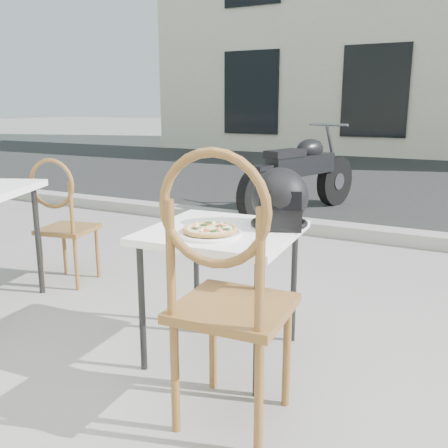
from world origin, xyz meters
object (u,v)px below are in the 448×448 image
at_px(helmet, 280,201).
at_px(motorcycle, 301,175).
at_px(plate, 210,233).
at_px(cafe_chair_main, 225,280).
at_px(pizza, 210,229).
at_px(cafe_chair_side, 62,215).
at_px(cafe_table_main, 222,241).

height_order(helmet, motorcycle, motorcycle).
relative_size(plate, cafe_chair_main, 0.32).
distance_m(pizza, cafe_chair_side, 1.61).
distance_m(cafe_table_main, cafe_chair_side, 1.55).
relative_size(cafe_chair_main, cafe_chair_side, 1.23).
distance_m(cafe_table_main, cafe_chair_main, 0.62).
bearing_deg(helmet, cafe_chair_side, 150.80).
distance_m(pizza, cafe_chair_main, 0.50).
relative_size(cafe_table_main, pizza, 2.30).
distance_m(plate, cafe_chair_side, 1.60).
bearing_deg(helmet, plate, -147.08).
bearing_deg(cafe_chair_main, pizza, -57.83).
distance_m(cafe_table_main, helmet, 0.35).
relative_size(cafe_table_main, plate, 2.08).
height_order(pizza, cafe_chair_main, cafe_chair_main).
distance_m(pizza, helmet, 0.40).
height_order(cafe_table_main, pizza, pizza).
xyz_separation_m(helmet, cafe_chair_side, (-1.72, 0.22, -0.29)).
distance_m(plate, cafe_chair_main, 0.50).
xyz_separation_m(cafe_table_main, cafe_chair_side, (-1.49, 0.40, -0.10)).
bearing_deg(motorcycle, cafe_chair_side, -85.60).
xyz_separation_m(helmet, motorcycle, (-1.01, 3.35, -0.35)).
relative_size(plate, cafe_chair_side, 0.39).
xyz_separation_m(cafe_table_main, pizza, (0.01, -0.14, 0.09)).
distance_m(plate, helmet, 0.41).
relative_size(helmet, cafe_chair_main, 0.34).
xyz_separation_m(cafe_table_main, motorcycle, (-0.78, 3.53, -0.15)).
distance_m(cafe_table_main, plate, 0.16).
height_order(plate, motorcycle, motorcycle).
bearing_deg(helmet, pizza, -147.07).
bearing_deg(motorcycle, helmet, -55.93).
xyz_separation_m(pizza, helmet, (0.23, 0.32, 0.10)).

